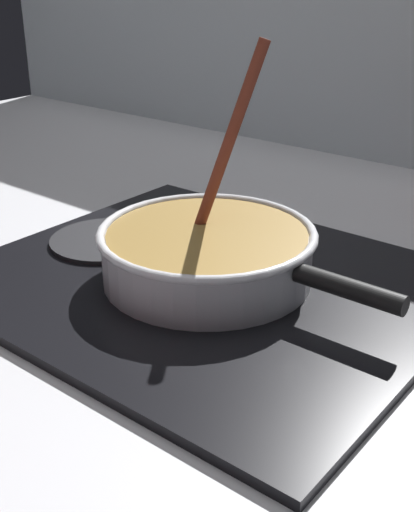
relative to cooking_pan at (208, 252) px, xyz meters
The scene contains 5 objects.
ground 0.17m from the cooking_pan, 75.24° to the right, with size 2.40×1.60×0.04m, color #B7B7BC.
hob_plate 0.04m from the cooking_pan, 165.66° to the right, with size 0.56×0.48×0.01m, color black.
burner_ring 0.03m from the cooking_pan, 165.66° to the right, with size 0.17×0.17×0.01m, color #592D0C.
spare_burner 0.18m from the cooking_pan, behind, with size 0.15×0.15×0.01m, color #262628.
cooking_pan is the anchor object (origin of this frame).
Camera 1 is at (0.41, -0.41, 0.37)m, focal length 46.47 mm.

